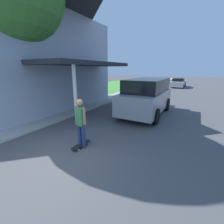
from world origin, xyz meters
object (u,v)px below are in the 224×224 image
suv_parked (147,96)px  skateboarder (81,122)px  car_down_street (178,83)px  skateboard (81,145)px

suv_parked → skateboarder: size_ratio=2.82×
car_down_street → skateboarder: bearing=-91.8°
skateboarder → skateboard: (-0.05, 0.01, -0.85)m
suv_parked → skateboard: suv_parked is taller
suv_parked → skateboarder: suv_parked is taller
car_down_street → skateboard: bearing=-91.9°
skateboarder → skateboard: size_ratio=2.09×
car_down_street → skateboard: 21.10m
skateboard → suv_parked: bearing=81.6°
suv_parked → skateboarder: (-0.69, -5.00, -0.16)m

